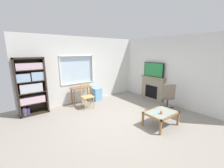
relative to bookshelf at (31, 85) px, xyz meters
name	(u,v)px	position (x,y,z in m)	size (l,w,h in m)	color
ground	(119,120)	(2.06, -2.14, -1.03)	(6.14, 5.77, 0.02)	gray
wall_back_with_window	(84,70)	(2.09, 0.24, 0.33)	(5.14, 0.15, 2.71)	silver
wall_right	(169,71)	(4.69, -2.14, 0.33)	(0.12, 4.97, 2.71)	silver
bookshelf	(31,85)	(0.00, 0.00, 0.00)	(0.90, 0.38, 1.94)	#2D2319
desk_under_window	(81,90)	(1.75, -0.11, -0.45)	(0.81, 0.39, 0.71)	brown
wooden_chair	(87,96)	(1.74, -0.62, -0.56)	(0.45, 0.43, 0.90)	tan
plastic_drawer_unit	(97,94)	(2.50, -0.06, -0.75)	(0.35, 0.40, 0.55)	#72ADDB
fireplace	(152,88)	(4.54, -1.49, -0.50)	(0.26, 1.21, 1.04)	gray
tv	(153,70)	(4.52, -1.49, 0.33)	(0.06, 0.99, 0.62)	black
office_chair	(168,95)	(4.01, -2.60, -0.47)	(0.62, 0.57, 1.00)	#7A6B5B
coffee_table	(161,114)	(2.81, -3.14, -0.66)	(0.90, 0.65, 0.42)	#8C9E99
sippy_cup	(161,112)	(2.69, -3.22, -0.56)	(0.07, 0.07, 0.09)	orange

